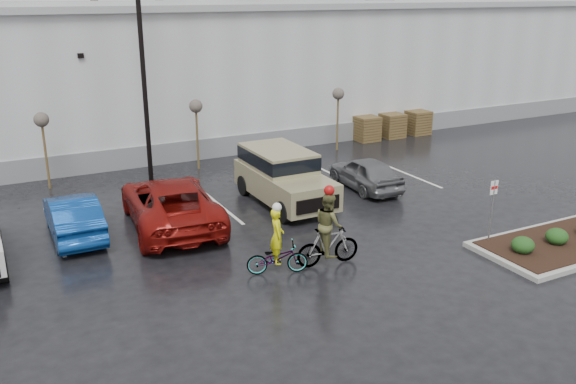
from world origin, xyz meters
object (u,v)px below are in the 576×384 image
car_grey (365,173)px  pallet_stack_b (392,125)px  suv_tan (285,178)px  sapling_west (42,124)px  pallet_stack_c (417,122)px  sapling_east (338,97)px  pallet_stack_a (367,129)px  car_red (171,203)px  sapling_mid (196,110)px  cyclist_olive (328,237)px  car_blue (73,216)px  lamppost (141,46)px  fire_lane_sign (492,204)px  cyclist_hivis (277,252)px

car_grey → pallet_stack_b: bearing=-129.7°
pallet_stack_b → suv_tan: suv_tan is taller
sapling_west → pallet_stack_c: size_ratio=2.37×
sapling_east → suv_tan: bearing=-135.0°
pallet_stack_a → car_red: size_ratio=0.22×
sapling_west → sapling_mid: bearing=0.0°
pallet_stack_c → cyclist_olive: size_ratio=0.54×
car_blue → car_grey: 11.54m
pallet_stack_c → suv_tan: (-12.19, -7.19, 0.35)m
lamppost → suv_tan: 7.94m
lamppost → car_blue: lamppost is taller
car_red → fire_lane_sign: bearing=149.2°
cyclist_hivis → car_blue: bearing=58.8°
lamppost → pallet_stack_a: 13.61m
sapling_west → car_grey: (11.62, -6.04, -2.05)m
sapling_east → car_blue: 15.24m
car_blue → fire_lane_sign: bearing=150.0°
sapling_east → fire_lane_sign: sapling_east is taller
sapling_east → pallet_stack_a: bearing=21.8°
sapling_mid → car_blue: sapling_mid is taller
pallet_stack_a → cyclist_hivis: cyclist_hivis is taller
lamppost → sapling_east: bearing=5.7°
sapling_east → car_grey: 6.81m
lamppost → car_grey: lamppost is taller
car_grey → car_blue: bearing=2.4°
sapling_west → sapling_mid: same height
sapling_east → car_grey: sapling_east is taller
car_blue → car_red: size_ratio=0.71×
sapling_mid → car_grey: size_ratio=0.81×
lamppost → pallet_stack_b: lamppost is taller
fire_lane_sign → car_red: 10.69m
cyclist_olive → sapling_east: bearing=-27.4°
sapling_west → fire_lane_sign: (11.80, -12.80, -1.32)m
sapling_west → car_grey: sapling_west is taller
sapling_east → cyclist_olive: size_ratio=1.28×
pallet_stack_b → cyclist_hivis: bearing=-136.9°
pallet_stack_c → car_red: car_red is taller
fire_lane_sign → car_grey: (-0.18, 6.76, -0.73)m
sapling_west → suv_tan: bearing=-38.4°
cyclist_hivis → car_grey: bearing=-32.6°
lamppost → car_red: lamppost is taller
lamppost → sapling_east: lamppost is taller
car_blue → cyclist_olive: size_ratio=1.73×
fire_lane_sign → car_red: (-8.56, 6.38, -0.56)m
pallet_stack_c → sapling_east: bearing=-170.5°
fire_lane_sign → pallet_stack_c: bearing=59.3°
pallet_stack_b → car_grey: car_grey is taller
cyclist_hivis → cyclist_olive: (1.60, -0.18, 0.22)m
pallet_stack_b → pallet_stack_c: 1.80m
cyclist_olive → car_blue: bearing=53.1°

